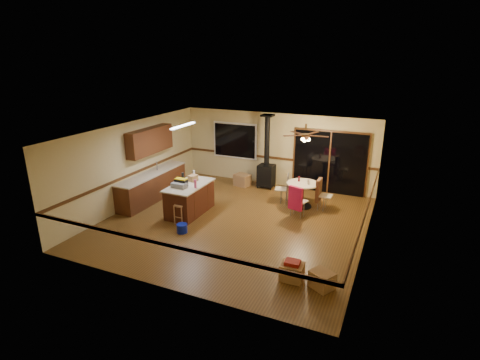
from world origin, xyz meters
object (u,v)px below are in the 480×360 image
Objects in this scene: box_corner_b at (322,280)px; chair_right at (320,190)px; toolbox_black at (181,183)px; chair_left at (285,185)px; toolbox_grey at (179,185)px; box_corner_a at (292,272)px; chair_near at (296,198)px; wood_stove at (266,168)px; dining_table at (302,190)px; kitchen_island at (190,199)px; bar_stool at (180,214)px; box_under_window at (242,180)px; blue_bucket at (182,228)px.

chair_right is at bearing 103.52° from box_corner_b.
toolbox_black is 0.81× the size of box_corner_b.
toolbox_grey is at bearing -137.10° from chair_left.
toolbox_grey is 0.91× the size of box_corner_a.
toolbox_grey is 0.62× the size of chair_near.
wood_stove reaches higher than chair_right.
toolbox_grey is 1.21× the size of toolbox_black.
toolbox_black is at bearing 95.35° from toolbox_grey.
dining_table is 2.08× the size of box_corner_a.
kitchen_island is 2.94× the size of bar_stool.
chair_near is at bearing 20.39° from toolbox_black.
kitchen_island is at bearing -113.09° from wood_stove.
wood_stove is 4.89× the size of chair_left.
toolbox_black is at bearing -146.50° from dining_table.
wood_stove is 3.98m from bar_stool.
dining_table is at bearing -174.11° from chair_right.
box_corner_a is (1.45, -4.10, -0.41)m from chair_left.
box_under_window is at bearing 84.91° from bar_stool.
wood_stove is 6.13m from box_corner_b.
toolbox_grey is at bearing -110.47° from kitchen_island.
dining_table is (2.45, 3.04, 0.42)m from blue_bucket.
chair_right is (0.52, 0.05, 0.06)m from dining_table.
box_corner_a is (0.81, -3.11, -0.42)m from chair_near.
box_corner_b is at bearing -23.60° from toolbox_black.
chair_right reaches higher than dining_table.
chair_left is 4.37m from box_corner_a.
dining_table is at bearing 42.37° from bar_stool.
chair_near is 1.48× the size of box_corner_a.
chair_left reaches higher than box_corner_b.
box_under_window is at bearing 123.52° from box_corner_a.
toolbox_grey is 3.77m from dining_table.
wood_stove is 3.68m from toolbox_grey.
toolbox_black is 5.05m from box_corner_b.
box_corner_a is at bearing -15.88° from blue_bucket.
kitchen_island is 3.80× the size of box_corner_b.
toolbox_black reaches higher than dining_table.
chair_near reaches higher than dining_table.
chair_near is (3.10, 1.29, -0.37)m from toolbox_grey.
box_under_window is (-2.52, 1.93, -0.38)m from chair_near.
kitchen_island is 3.54× the size of box_corner_a.
dining_table reaches higher than box_corner_b.
chair_right is (2.97, 3.09, 0.48)m from blue_bucket.
toolbox_grey is at bearing 124.46° from blue_bucket.
toolbox_black reaches higher than box_corner_a.
chair_right reaches higher than blue_bucket.
chair_near is 1.32× the size of box_under_window.
box_under_window is (-0.85, -0.17, -0.52)m from wood_stove.
chair_right is at bearing 30.16° from toolbox_black.
chair_near is at bearing -57.29° from chair_left.
box_under_window is (-1.88, 0.93, -0.38)m from chair_left.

